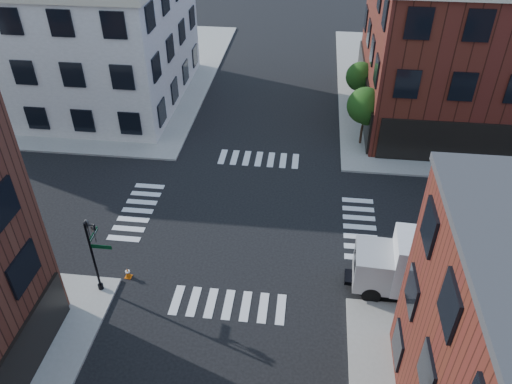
{
  "coord_description": "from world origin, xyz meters",
  "views": [
    {
      "loc": [
        3.41,
        -23.9,
        19.74
      ],
      "look_at": [
        0.67,
        -0.51,
        2.5
      ],
      "focal_mm": 35.0,
      "sensor_mm": 36.0,
      "label": 1
    }
  ],
  "objects": [
    {
      "name": "ground",
      "position": [
        0.0,
        0.0,
        0.0
      ],
      "size": [
        120.0,
        120.0,
        0.0
      ],
      "primitive_type": "plane",
      "color": "black",
      "rests_on": "ground"
    },
    {
      "name": "sidewalk_ne",
      "position": [
        21.0,
        21.0,
        0.07
      ],
      "size": [
        30.0,
        30.0,
        0.15
      ],
      "primitive_type": "cube",
      "color": "gray",
      "rests_on": "ground"
    },
    {
      "name": "sidewalk_nw",
      "position": [
        -21.0,
        21.0,
        0.07
      ],
      "size": [
        30.0,
        30.0,
        0.15
      ],
      "primitive_type": "cube",
      "color": "gray",
      "rests_on": "ground"
    },
    {
      "name": "building_nw",
      "position": [
        -19.0,
        16.0,
        5.5
      ],
      "size": [
        22.0,
        16.0,
        11.0
      ],
      "primitive_type": "cube",
      "color": "beige",
      "rests_on": "ground"
    },
    {
      "name": "tree_near",
      "position": [
        7.56,
        9.98,
        3.16
      ],
      "size": [
        2.69,
        2.69,
        4.49
      ],
      "color": "black",
      "rests_on": "ground"
    },
    {
      "name": "tree_far",
      "position": [
        7.56,
        15.98,
        2.87
      ],
      "size": [
        2.43,
        2.43,
        4.07
      ],
      "color": "black",
      "rests_on": "ground"
    },
    {
      "name": "signal_pole",
      "position": [
        -6.72,
        -6.68,
        2.86
      ],
      "size": [
        1.29,
        1.24,
        4.6
      ],
      "color": "black",
      "rests_on": "ground"
    },
    {
      "name": "box_truck",
      "position": [
        10.31,
        -5.01,
        1.86
      ],
      "size": [
        7.99,
        2.77,
        3.57
      ],
      "rotation": [
        0.0,
        0.0,
        -0.05
      ],
      "color": "silver",
      "rests_on": "ground"
    },
    {
      "name": "traffic_cone",
      "position": [
        -5.7,
        -5.7,
        0.31
      ],
      "size": [
        0.38,
        0.38,
        0.64
      ],
      "rotation": [
        0.0,
        0.0,
        -0.08
      ],
      "color": "#CB5609",
      "rests_on": "ground"
    }
  ]
}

